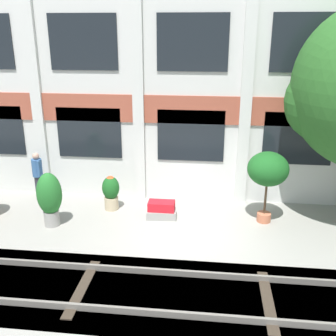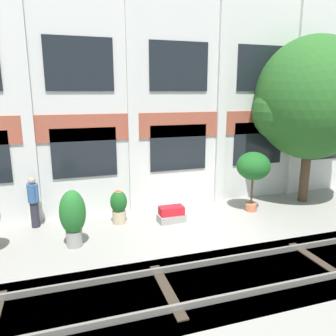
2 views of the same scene
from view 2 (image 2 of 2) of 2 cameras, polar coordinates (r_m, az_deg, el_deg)
ground_plane at (r=10.70m, az=6.14°, el=-10.52°), size 80.00×80.00×0.00m
apartment_facade at (r=12.29m, az=1.50°, el=12.69°), size 17.40×0.64×8.42m
rail_tracks at (r=8.56m, az=14.12°, el=-18.34°), size 25.04×2.80×0.43m
broadleaf_tree at (r=13.67m, az=23.77°, el=10.51°), size 4.47×4.25×6.32m
potted_plant_tall_urn at (r=12.11m, az=14.63°, el=0.10°), size 1.20×1.20×2.20m
potted_plant_square_trough at (r=11.11m, az=0.60°, el=-8.11°), size 0.93×0.55×0.54m
potted_plant_fluted_column at (r=9.57m, az=-16.26°, el=-7.73°), size 0.72×0.72×1.65m
potted_plant_stone_basin at (r=11.01m, az=-8.58°, el=-6.36°), size 0.55×0.55×1.14m
resident_by_doorway at (r=11.34m, az=-22.37°, el=-5.27°), size 0.35×0.44×1.67m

